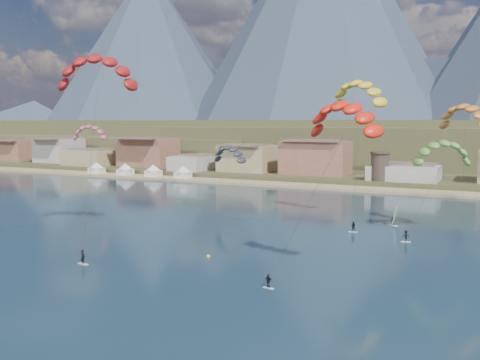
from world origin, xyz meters
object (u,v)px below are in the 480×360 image
Objects in this scene: kitesurfer_red at (97,67)px; windsurfer at (394,219)px; watchtower at (380,166)px; kitesurfer_yellow at (359,90)px; buoy at (208,257)px; kitesurfer_green at (442,150)px; kitesurfer_orange at (344,114)px.

windsurfer is at bearing 35.19° from kitesurfer_red.
kitesurfer_yellow reaches higher than watchtower.
windsurfer is at bearing 61.78° from buoy.
kitesurfer_green is at bearing -69.16° from watchtower.
windsurfer is (8.14, -3.90, -24.20)m from kitesurfer_yellow.
kitesurfer_orange is 6.13× the size of windsurfer.
kitesurfer_yellow is at bearing 154.39° from windsurfer.
kitesurfer_red is 8.85× the size of windsurfer.
kitesurfer_green is (16.54, -7.42, -10.87)m from kitesurfer_yellow.
watchtower reaches higher than windsurfer.
watchtower is 2.24× the size of windsurfer.
buoy is (-4.41, -93.39, -6.26)m from watchtower.
kitesurfer_yellow is 48.44m from buoy.
windsurfer is 40.73m from buoy.
kitesurfer_yellow reaches higher than kitesurfer_orange.
watchtower is 95.68m from kitesurfer_orange.
kitesurfer_red is 53.47× the size of buoy.
kitesurfer_orange is at bearing -78.23° from kitesurfer_yellow.
kitesurfer_yellow is at bearing 101.77° from kitesurfer_orange.
kitesurfer_green is at bearing 75.75° from kitesurfer_orange.
buoy is (-19.25, -35.87, -1.11)m from windsurfer.
buoy is at bearing 179.76° from kitesurfer_orange.
kitesurfer_green is at bearing 49.49° from buoy.
kitesurfer_yellow is (6.69, -53.61, 19.05)m from watchtower.
windsurfer is (14.84, -57.51, -5.15)m from watchtower.
kitesurfer_red is at bearing -152.40° from kitesurfer_green.
kitesurfer_orange is at bearing -104.25° from kitesurfer_green.
kitesurfer_orange is 27.99m from buoy.
kitesurfer_yellow is 46.09× the size of buoy.
windsurfer is at bearing 90.25° from kitesurfer_orange.
windsurfer is at bearing 157.28° from kitesurfer_green.
watchtower is at bearing 104.47° from windsurfer.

